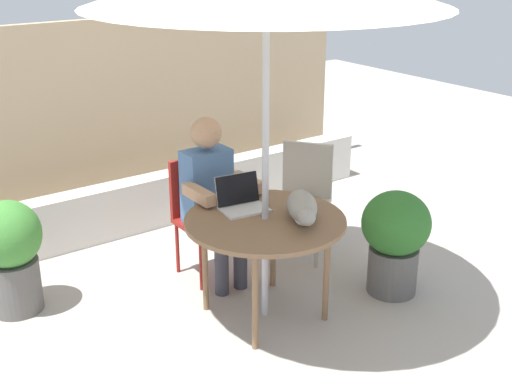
# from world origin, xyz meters

# --- Properties ---
(ground_plane) EXTENTS (14.00, 14.00, 0.00)m
(ground_plane) POSITION_xyz_m (0.00, 0.00, 0.00)
(ground_plane) COLOR #ADA399
(fence_back) EXTENTS (5.24, 0.08, 1.72)m
(fence_back) POSITION_xyz_m (0.00, 2.45, 0.86)
(fence_back) COLOR tan
(fence_back) RESTS_ON ground
(planter_wall_low) EXTENTS (4.72, 0.20, 0.45)m
(planter_wall_low) POSITION_xyz_m (0.00, 1.77, 0.23)
(planter_wall_low) COLOR beige
(planter_wall_low) RESTS_ON ground
(patio_table) EXTENTS (1.04, 1.04, 0.71)m
(patio_table) POSITION_xyz_m (0.00, 0.00, 0.65)
(patio_table) COLOR brown
(patio_table) RESTS_ON ground
(chair_occupied) EXTENTS (0.40, 0.40, 0.88)m
(chair_occupied) POSITION_xyz_m (0.00, 0.79, 0.52)
(chair_occupied) COLOR maroon
(chair_occupied) RESTS_ON ground
(chair_empty) EXTENTS (0.56, 0.56, 0.88)m
(chair_empty) POSITION_xyz_m (0.83, 0.61, 0.52)
(chair_empty) COLOR #B2A899
(chair_empty) RESTS_ON ground
(person_seated) EXTENTS (0.48, 0.48, 1.22)m
(person_seated) POSITION_xyz_m (-0.00, 0.63, 0.69)
(person_seated) COLOR #4C72A5
(person_seated) RESTS_ON ground
(laptop) EXTENTS (0.33, 0.29, 0.21)m
(laptop) POSITION_xyz_m (-0.02, 0.24, 0.77)
(laptop) COLOR silver
(laptop) RESTS_ON patio_table
(cat) EXTENTS (0.43, 0.55, 0.17)m
(cat) POSITION_xyz_m (0.18, -0.16, 0.79)
(cat) COLOR gray
(cat) RESTS_ON patio_table
(potted_plant_near_fence) EXTENTS (0.48, 0.48, 0.76)m
(potted_plant_near_fence) POSITION_xyz_m (0.93, -0.28, 0.43)
(potted_plant_near_fence) COLOR #595654
(potted_plant_near_fence) RESTS_ON ground
(potted_plant_by_chair) EXTENTS (0.44, 0.44, 0.79)m
(potted_plant_by_chair) POSITION_xyz_m (-1.33, 1.04, 0.44)
(potted_plant_by_chair) COLOR #595654
(potted_plant_by_chair) RESTS_ON ground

